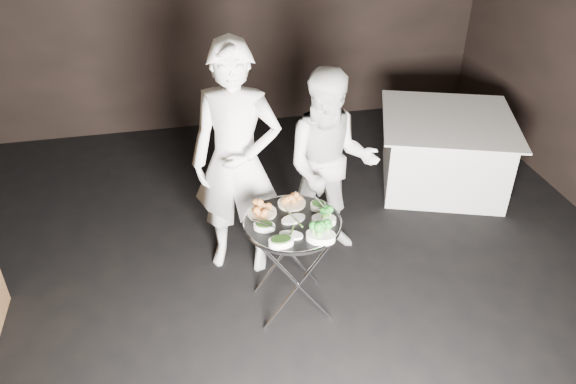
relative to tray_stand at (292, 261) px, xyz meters
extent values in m
cube|color=black|center=(0.02, -0.16, -0.46)|extent=(6.00, 7.00, 0.05)
cube|color=black|center=(0.02, 3.36, 1.06)|extent=(6.00, 0.05, 3.00)
cylinder|color=silver|center=(0.00, -0.20, -0.05)|extent=(0.53, 0.02, 0.78)
cylinder|color=silver|center=(0.00, -0.20, -0.05)|extent=(0.53, 0.02, 0.78)
cylinder|color=silver|center=(0.00, 0.20, -0.05)|extent=(0.53, 0.02, 0.78)
cylinder|color=silver|center=(0.00, 0.20, -0.05)|extent=(0.53, 0.02, 0.78)
cylinder|color=silver|center=(-0.22, 0.00, 0.31)|extent=(0.02, 0.45, 0.02)
cylinder|color=silver|center=(0.22, 0.00, 0.31)|extent=(0.02, 0.45, 0.02)
cylinder|color=black|center=(0.00, 0.00, 0.34)|extent=(0.69, 0.69, 0.03)
torus|color=silver|center=(0.00, 0.00, 0.36)|extent=(0.70, 0.70, 0.02)
cylinder|color=beige|center=(-0.19, 0.15, 0.37)|extent=(0.21, 0.21, 0.02)
cylinder|color=beige|center=(0.04, 0.22, 0.37)|extent=(0.21, 0.21, 0.02)
cylinder|color=silver|center=(0.22, 0.13, 0.38)|extent=(0.11, 0.11, 0.04)
cylinder|color=silver|center=(-0.18, 0.16, 0.41)|extent=(0.12, 0.17, 0.01)
cylinder|color=silver|center=(0.05, 0.21, 0.41)|extent=(0.09, 0.19, 0.01)
cylinder|color=silver|center=(0.23, 0.13, 0.41)|extent=(0.05, 0.20, 0.01)
cylinder|color=silver|center=(-0.22, -0.05, 0.41)|extent=(0.16, 0.13, 0.01)
cylinder|color=silver|center=(0.22, -0.05, 0.41)|extent=(0.14, 0.16, 0.01)
cylinder|color=silver|center=(0.00, 0.01, 0.41)|extent=(0.07, 0.19, 0.01)
imported|color=white|center=(-0.30, 0.62, 0.53)|extent=(0.81, 0.66, 1.93)
imported|color=white|center=(0.47, 0.69, 0.38)|extent=(0.90, 0.77, 1.63)
cube|color=white|center=(1.90, 1.45, -0.08)|extent=(1.14, 1.14, 0.71)
cube|color=white|center=(1.90, 1.45, 0.29)|extent=(1.28, 1.28, 0.02)
camera|label=1|loc=(-0.70, -3.12, 2.67)|focal=35.00mm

